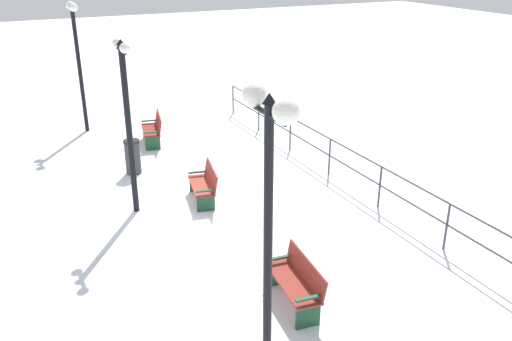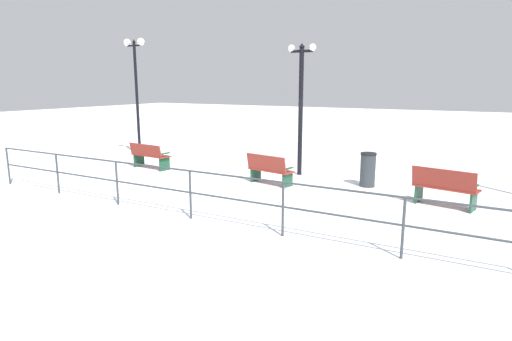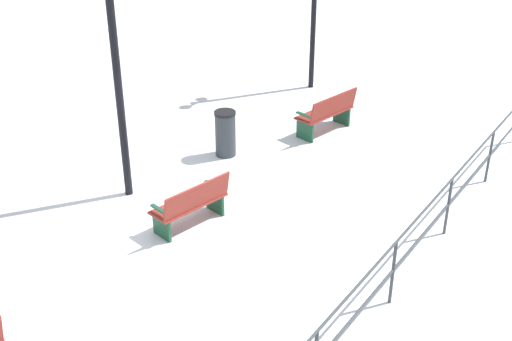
% 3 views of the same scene
% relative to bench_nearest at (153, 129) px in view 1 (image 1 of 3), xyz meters
% --- Properties ---
extents(ground_plane, '(80.00, 80.00, 0.00)m').
position_rel_bench_nearest_xyz_m(ground_plane, '(0.17, 4.73, -0.49)').
color(ground_plane, white).
rests_on(ground_plane, ground).
extents(bench_nearest, '(0.86, 1.55, 0.96)m').
position_rel_bench_nearest_xyz_m(bench_nearest, '(0.00, 0.00, 0.00)').
color(bench_nearest, maroon).
rests_on(bench_nearest, ground).
extents(bench_second, '(0.82, 1.48, 0.90)m').
position_rel_bench_nearest_xyz_m(bench_second, '(0.03, 4.75, -0.04)').
color(bench_second, maroon).
rests_on(bench_second, ground).
extents(bench_third, '(0.71, 1.57, 0.89)m').
position_rel_bench_nearest_xyz_m(bench_third, '(0.08, 9.49, -0.02)').
color(bench_third, maroon).
rests_on(bench_third, ground).
extents(lamppost_near, '(0.27, 0.91, 4.34)m').
position_rel_bench_nearest_xyz_m(lamppost_near, '(1.75, -2.31, 2.42)').
color(lamppost_near, black).
rests_on(lamppost_near, ground).
extents(lamppost_middle, '(0.22, 0.93, 4.14)m').
position_rel_bench_nearest_xyz_m(lamppost_middle, '(1.75, 4.55, 2.08)').
color(lamppost_middle, black).
rests_on(lamppost_middle, ground).
extents(lamppost_far, '(0.28, 1.00, 4.63)m').
position_rel_bench_nearest_xyz_m(lamppost_far, '(1.75, 11.59, 2.85)').
color(lamppost_far, black).
rests_on(lamppost_far, ground).
extents(waterfront_railing, '(0.05, 13.52, 1.09)m').
position_rel_bench_nearest_xyz_m(waterfront_railing, '(-3.71, 4.73, 0.25)').
color(waterfront_railing, '#383D42').
rests_on(waterfront_railing, ground).
extents(trash_bin, '(0.45, 0.45, 0.99)m').
position_rel_bench_nearest_xyz_m(trash_bin, '(1.22, 2.18, 0.01)').
color(trash_bin, '#2D3338').
rests_on(trash_bin, ground).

